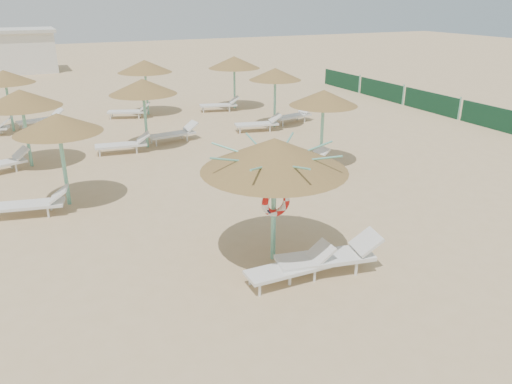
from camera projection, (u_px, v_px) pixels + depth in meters
name	position (u px, v px, depth m)	size (l,w,h in m)	color
ground	(281.00, 249.00, 11.78)	(120.00, 120.00, 0.00)	tan
main_palapa	(274.00, 155.00, 10.48)	(3.16, 3.16, 2.83)	#6DBDA3
lounger_main_a	(293.00, 266.00, 10.37)	(1.92, 0.59, 0.70)	silver
lounger_main_b	(332.00, 255.00, 10.69)	(2.34, 1.07, 0.82)	silver
palapa_field	(152.00, 83.00, 20.26)	(15.15, 13.12, 2.69)	#6DBDA3
windbreak_fence	(431.00, 102.00, 25.54)	(0.08, 19.84, 1.10)	#16432E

